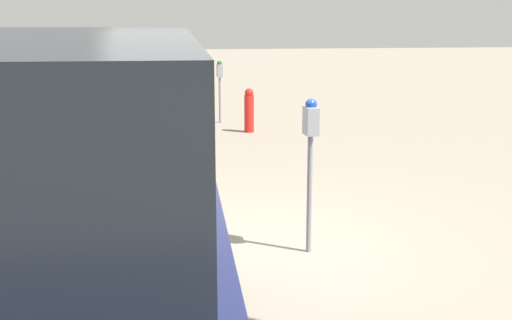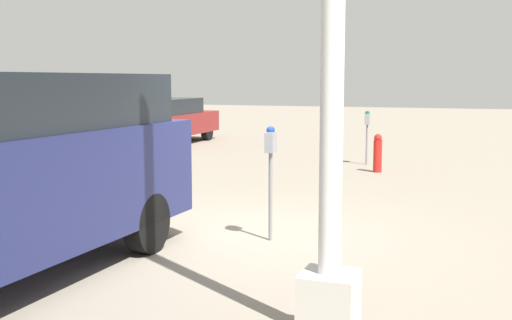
{
  "view_description": "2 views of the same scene",
  "coord_description": "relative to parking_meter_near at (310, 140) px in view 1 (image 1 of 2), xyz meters",
  "views": [
    {
      "loc": [
        5.82,
        -0.73,
        2.21
      ],
      "look_at": [
        -0.03,
        0.09,
        0.89
      ],
      "focal_mm": 45.0,
      "sensor_mm": 36.0,
      "label": 1
    },
    {
      "loc": [
        7.79,
        3.19,
        2.07
      ],
      "look_at": [
        -0.6,
        0.13,
        0.95
      ],
      "focal_mm": 45.0,
      "sensor_mm": 36.0,
      "label": 2
    }
  ],
  "objects": [
    {
      "name": "parked_van",
      "position": [
        2.61,
        -2.07,
        0.07
      ],
      "size": [
        5.13,
        2.03,
        2.14
      ],
      "rotation": [
        0.0,
        0.0,
        -0.02
      ],
      "color": "navy",
      "rests_on": "ground"
    },
    {
      "name": "parking_meter_far",
      "position": [
        -7.84,
        -0.18,
        -0.12
      ],
      "size": [
        0.21,
        0.12,
        1.32
      ],
      "rotation": [
        0.0,
        0.0,
        0.05
      ],
      "color": "gray",
      "rests_on": "ground"
    },
    {
      "name": "ground_plane",
      "position": [
        -0.1,
        -0.59,
        -1.09
      ],
      "size": [
        80.0,
        80.0,
        0.0
      ],
      "primitive_type": "plane",
      "color": "gray"
    },
    {
      "name": "parking_meter_near",
      "position": [
        0.0,
        0.0,
        0.0
      ],
      "size": [
        0.21,
        0.12,
        1.48
      ],
      "rotation": [
        0.0,
        0.0,
        0.05
      ],
      "color": "gray",
      "rests_on": "ground"
    },
    {
      "name": "fire_hydrant",
      "position": [
        -6.62,
        0.29,
        -0.66
      ],
      "size": [
        0.19,
        0.19,
        0.86
      ],
      "color": "red",
      "rests_on": "ground"
    }
  ]
}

